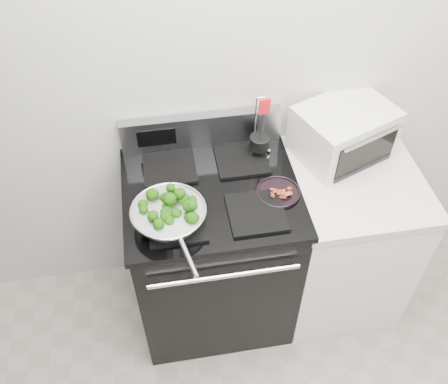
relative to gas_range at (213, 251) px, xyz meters
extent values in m
cube|color=silver|center=(0.30, 0.34, 0.86)|extent=(4.00, 0.02, 2.70)
cube|color=black|center=(0.00, 0.00, -0.03)|extent=(0.76, 0.66, 0.92)
cube|color=black|center=(0.00, 0.00, 0.45)|extent=(0.79, 0.69, 0.03)
cube|color=#99999E|center=(0.00, 0.30, 0.55)|extent=(0.76, 0.05, 0.18)
cube|color=black|center=(-0.17, -0.17, 0.47)|extent=(0.24, 0.24, 0.01)
cube|color=black|center=(0.17, -0.17, 0.47)|extent=(0.24, 0.24, 0.01)
cube|color=black|center=(-0.17, 0.17, 0.47)|extent=(0.24, 0.24, 0.01)
cube|color=black|center=(0.17, 0.17, 0.47)|extent=(0.24, 0.24, 0.01)
cube|color=white|center=(0.68, 0.00, -0.05)|extent=(0.60, 0.66, 0.88)
cube|color=beige|center=(0.68, 0.00, 0.41)|extent=(0.62, 0.68, 0.04)
torus|color=silver|center=(-0.20, -0.16, 0.54)|extent=(0.32, 0.32, 0.01)
cylinder|color=silver|center=(-0.15, -0.40, 0.53)|extent=(0.06, 0.19, 0.02)
cylinder|color=black|center=(0.29, -0.07, 0.47)|extent=(0.19, 0.19, 0.01)
cylinder|color=black|center=(0.26, 0.19, 0.54)|extent=(0.09, 0.09, 0.06)
cylinder|color=black|center=(0.26, 0.19, 0.62)|extent=(0.01, 0.01, 0.20)
cube|color=red|center=(0.26, 0.19, 0.76)|extent=(0.05, 0.02, 0.08)
cube|color=beige|center=(0.66, 0.18, 0.56)|extent=(0.52, 0.46, 0.25)
cube|color=black|center=(0.66, 0.02, 0.55)|extent=(0.32, 0.13, 0.17)
camera|label=1|loc=(-0.20, -1.52, 2.08)|focal=40.00mm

